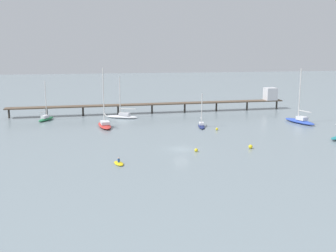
% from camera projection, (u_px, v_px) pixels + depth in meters
% --- Properties ---
extents(ground_plane, '(400.00, 400.00, 0.00)m').
position_uv_depth(ground_plane, '(181.00, 149.00, 74.44)').
color(ground_plane, gray).
extents(pier, '(75.93, 6.79, 6.14)m').
position_uv_depth(pier, '(191.00, 101.00, 115.15)').
color(pier, brown).
rests_on(pier, ground_plane).
extents(sailboat_red, '(3.72, 9.13, 13.35)m').
position_uv_depth(sailboat_red, '(105.00, 124.00, 94.13)').
color(sailboat_red, red).
rests_on(sailboat_red, ground_plane).
extents(sailboat_navy, '(2.52, 6.46, 7.69)m').
position_uv_depth(sailboat_navy, '(201.00, 125.00, 94.27)').
color(sailboat_navy, navy).
rests_on(sailboat_navy, ground_plane).
extents(sailboat_green, '(4.04, 6.37, 9.65)m').
position_uv_depth(sailboat_green, '(46.00, 118.00, 102.11)').
color(sailboat_green, '#287F4C').
rests_on(sailboat_green, ground_plane).
extents(sailboat_blue, '(4.98, 9.59, 12.97)m').
position_uv_depth(sailboat_blue, '(300.00, 120.00, 98.65)').
color(sailboat_blue, '#2D4CB7').
rests_on(sailboat_blue, ground_plane).
extents(sailboat_white, '(8.51, 5.35, 10.44)m').
position_uv_depth(sailboat_white, '(122.00, 116.00, 105.47)').
color(sailboat_white, white).
rests_on(sailboat_white, ground_plane).
extents(dinghy_yellow, '(1.92, 3.01, 1.14)m').
position_uv_depth(dinghy_yellow, '(119.00, 163.00, 65.01)').
color(dinghy_yellow, yellow).
rests_on(dinghy_yellow, ground_plane).
extents(mooring_buoy_near, '(0.75, 0.75, 0.75)m').
position_uv_depth(mooring_buoy_near, '(251.00, 147.00, 74.73)').
color(mooring_buoy_near, yellow).
rests_on(mooring_buoy_near, ground_plane).
extents(mooring_buoy_far, '(0.58, 0.58, 0.58)m').
position_uv_depth(mooring_buoy_far, '(217.00, 129.00, 90.67)').
color(mooring_buoy_far, yellow).
rests_on(mooring_buoy_far, ground_plane).
extents(mooring_buoy_outer, '(0.62, 0.62, 0.62)m').
position_uv_depth(mooring_buoy_outer, '(196.00, 150.00, 72.54)').
color(mooring_buoy_outer, yellow).
rests_on(mooring_buoy_outer, ground_plane).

